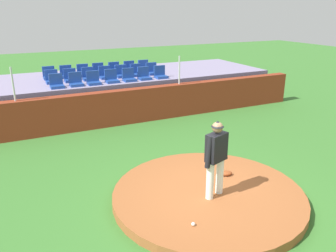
{
  "coord_description": "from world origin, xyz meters",
  "views": [
    {
      "loc": [
        -3.75,
        -5.69,
        4.09
      ],
      "look_at": [
        0.0,
        2.08,
        1.1
      ],
      "focal_mm": 36.57,
      "sensor_mm": 36.0,
      "label": 1
    }
  ],
  "objects_px": {
    "stadium_chair_2": "(93,80)",
    "stadium_chair_20": "(144,68)",
    "stadium_chair_14": "(49,75)",
    "stadium_chair_15": "(66,74)",
    "stadium_chair_16": "(83,72)",
    "stadium_chair_5": "(144,75)",
    "stadium_chair_3": "(112,78)",
    "stadium_chair_1": "(76,82)",
    "pitcher": "(216,153)",
    "stadium_chair_7": "(52,79)",
    "stadium_chair_18": "(115,70)",
    "fielding_glove": "(226,173)",
    "stadium_chair_17": "(99,71)",
    "stadium_chair_19": "(130,69)",
    "stadium_chair_11": "(121,73)",
    "baseball": "(193,224)",
    "stadium_chair_4": "(129,77)",
    "stadium_chair_12": "(136,72)",
    "stadium_chair_0": "(57,83)",
    "stadium_chair_6": "(160,74)",
    "stadium_chair_10": "(105,75)",
    "stadium_chair_8": "(70,78)",
    "stadium_chair_9": "(88,76)"
  },
  "relations": [
    {
      "from": "stadium_chair_4",
      "to": "stadium_chair_6",
      "type": "xyz_separation_m",
      "value": [
        1.39,
        0.02,
        0.0
      ]
    },
    {
      "from": "stadium_chair_4",
      "to": "stadium_chair_7",
      "type": "bearing_deg",
      "value": -18.33
    },
    {
      "from": "stadium_chair_4",
      "to": "stadium_chair_14",
      "type": "height_order",
      "value": "same"
    },
    {
      "from": "pitcher",
      "to": "stadium_chair_7",
      "type": "height_order",
      "value": "pitcher"
    },
    {
      "from": "stadium_chair_4",
      "to": "stadium_chair_20",
      "type": "bearing_deg",
      "value": -127.19
    },
    {
      "from": "stadium_chair_2",
      "to": "stadium_chair_14",
      "type": "bearing_deg",
      "value": -53.15
    },
    {
      "from": "stadium_chair_16",
      "to": "stadium_chair_5",
      "type": "bearing_deg",
      "value": 139.32
    },
    {
      "from": "stadium_chair_0",
      "to": "stadium_chair_12",
      "type": "relative_size",
      "value": 1.0
    },
    {
      "from": "stadium_chair_18",
      "to": "stadium_chair_5",
      "type": "bearing_deg",
      "value": 111.64
    },
    {
      "from": "baseball",
      "to": "stadium_chair_15",
      "type": "bearing_deg",
      "value": 92.63
    },
    {
      "from": "stadium_chair_17",
      "to": "stadium_chair_19",
      "type": "bearing_deg",
      "value": 178.43
    },
    {
      "from": "stadium_chair_12",
      "to": "pitcher",
      "type": "bearing_deg",
      "value": 80.65
    },
    {
      "from": "stadium_chair_19",
      "to": "stadium_chair_11",
      "type": "bearing_deg",
      "value": 52.16
    },
    {
      "from": "pitcher",
      "to": "baseball",
      "type": "relative_size",
      "value": 23.27
    },
    {
      "from": "fielding_glove",
      "to": "stadium_chair_17",
      "type": "xyz_separation_m",
      "value": [
        -0.83,
        8.5,
        1.23
      ]
    },
    {
      "from": "stadium_chair_5",
      "to": "stadium_chair_10",
      "type": "relative_size",
      "value": 1.0
    },
    {
      "from": "stadium_chair_1",
      "to": "stadium_chair_5",
      "type": "xyz_separation_m",
      "value": [
        2.75,
        0.01,
        0.0
      ]
    },
    {
      "from": "stadium_chair_3",
      "to": "stadium_chair_15",
      "type": "bearing_deg",
      "value": -51.6
    },
    {
      "from": "stadium_chair_2",
      "to": "stadium_chair_20",
      "type": "relative_size",
      "value": 1.0
    },
    {
      "from": "stadium_chair_0",
      "to": "stadium_chair_1",
      "type": "bearing_deg",
      "value": -177.27
    },
    {
      "from": "stadium_chair_4",
      "to": "stadium_chair_10",
      "type": "distance_m",
      "value": 1.16
    },
    {
      "from": "stadium_chair_0",
      "to": "stadium_chair_1",
      "type": "relative_size",
      "value": 1.0
    },
    {
      "from": "stadium_chair_4",
      "to": "stadium_chair_10",
      "type": "height_order",
      "value": "same"
    },
    {
      "from": "stadium_chair_15",
      "to": "stadium_chair_16",
      "type": "distance_m",
      "value": 0.7
    },
    {
      "from": "stadium_chair_17",
      "to": "stadium_chair_20",
      "type": "bearing_deg",
      "value": 179.2
    },
    {
      "from": "pitcher",
      "to": "stadium_chair_20",
      "type": "relative_size",
      "value": 3.44
    },
    {
      "from": "stadium_chair_3",
      "to": "stadium_chair_17",
      "type": "xyz_separation_m",
      "value": [
        -0.03,
        1.8,
        0.0
      ]
    },
    {
      "from": "fielding_glove",
      "to": "baseball",
      "type": "bearing_deg",
      "value": 52.02
    },
    {
      "from": "stadium_chair_8",
      "to": "stadium_chair_17",
      "type": "distance_m",
      "value": 1.68
    },
    {
      "from": "stadium_chair_18",
      "to": "stadium_chair_1",
      "type": "bearing_deg",
      "value": 40.74
    },
    {
      "from": "pitcher",
      "to": "stadium_chair_0",
      "type": "height_order",
      "value": "pitcher"
    },
    {
      "from": "stadium_chair_2",
      "to": "stadium_chair_4",
      "type": "bearing_deg",
      "value": -179.82
    },
    {
      "from": "stadium_chair_20",
      "to": "stadium_chair_2",
      "type": "bearing_deg",
      "value": 32.95
    },
    {
      "from": "fielding_glove",
      "to": "stadium_chair_7",
      "type": "xyz_separation_m",
      "value": [
        -2.91,
        7.59,
        1.23
      ]
    },
    {
      "from": "fielding_glove",
      "to": "stadium_chair_18",
      "type": "bearing_deg",
      "value": -76.51
    },
    {
      "from": "baseball",
      "to": "stadium_chair_6",
      "type": "distance_m",
      "value": 8.76
    },
    {
      "from": "stadium_chair_10",
      "to": "stadium_chair_17",
      "type": "distance_m",
      "value": 0.92
    },
    {
      "from": "stadium_chair_10",
      "to": "stadium_chair_17",
      "type": "xyz_separation_m",
      "value": [
        -0.03,
        0.92,
        0.0
      ]
    },
    {
      "from": "stadium_chair_2",
      "to": "stadium_chair_6",
      "type": "relative_size",
      "value": 1.0
    },
    {
      "from": "baseball",
      "to": "stadium_chair_6",
      "type": "height_order",
      "value": "stadium_chair_6"
    },
    {
      "from": "stadium_chair_1",
      "to": "stadium_chair_12",
      "type": "bearing_deg",
      "value": -162.34
    },
    {
      "from": "pitcher",
      "to": "stadium_chair_4",
      "type": "height_order",
      "value": "pitcher"
    },
    {
      "from": "stadium_chair_9",
      "to": "stadium_chair_20",
      "type": "bearing_deg",
      "value": -162.2
    },
    {
      "from": "stadium_chair_1",
      "to": "stadium_chair_18",
      "type": "xyz_separation_m",
      "value": [
        2.05,
        1.77,
        0.0
      ]
    },
    {
      "from": "stadium_chair_6",
      "to": "stadium_chair_15",
      "type": "bearing_deg",
      "value": -27.14
    },
    {
      "from": "pitcher",
      "to": "stadium_chair_14",
      "type": "xyz_separation_m",
      "value": [
        -2.11,
        9.15,
        0.28
      ]
    },
    {
      "from": "stadium_chair_4",
      "to": "stadium_chair_19",
      "type": "xyz_separation_m",
      "value": [
        0.68,
        1.8,
        0.0
      ]
    },
    {
      "from": "stadium_chair_2",
      "to": "stadium_chair_3",
      "type": "relative_size",
      "value": 1.0
    },
    {
      "from": "stadium_chair_5",
      "to": "stadium_chair_14",
      "type": "distance_m",
      "value": 3.9
    },
    {
      "from": "stadium_chair_11",
      "to": "stadium_chair_17",
      "type": "distance_m",
      "value": 1.18
    }
  ]
}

